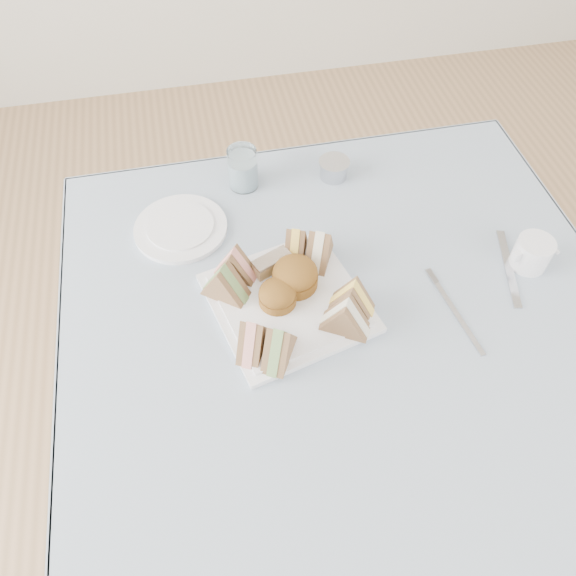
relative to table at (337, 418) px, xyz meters
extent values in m
plane|color=#9E7751|center=(0.00, 0.00, -0.37)|extent=(4.00, 4.00, 0.00)
cube|color=brown|center=(0.00, 0.00, 0.00)|extent=(0.90, 0.90, 0.74)
cube|color=#A9B2C1|center=(0.00, 0.00, 0.37)|extent=(1.02, 1.02, 0.01)
cube|color=white|center=(-0.10, 0.07, 0.38)|extent=(0.31, 0.31, 0.01)
cylinder|color=brown|center=(-0.12, 0.07, 0.41)|extent=(0.09, 0.09, 0.05)
cylinder|color=brown|center=(-0.08, 0.11, 0.42)|extent=(0.12, 0.12, 0.06)
cube|color=tan|center=(-0.11, 0.15, 0.41)|extent=(0.08, 0.06, 0.03)
cylinder|color=white|center=(-0.27, 0.30, 0.38)|extent=(0.24, 0.24, 0.01)
cylinder|color=white|center=(-0.13, 0.41, 0.42)|extent=(0.08, 0.08, 0.09)
cylinder|color=#B8B8BF|center=(0.07, 0.39, 0.40)|extent=(0.09, 0.09, 0.04)
cube|color=#B8B8BF|center=(0.33, 0.07, 0.38)|extent=(0.07, 0.19, 0.00)
cube|color=#B8B8BF|center=(0.19, -0.02, 0.38)|extent=(0.03, 0.17, 0.00)
cylinder|color=white|center=(0.37, 0.07, 0.41)|extent=(0.08, 0.08, 0.06)
camera|label=1|loc=(-0.22, -0.51, 1.21)|focal=35.00mm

